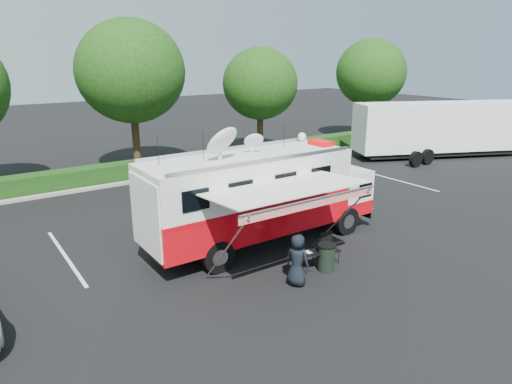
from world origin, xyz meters
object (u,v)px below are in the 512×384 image
Objects in this scene: command_truck at (262,195)px; folding_table at (310,254)px; trash_bin at (326,257)px; semi_trailer at (441,128)px.

folding_table is at bearing -89.49° from command_truck.
semi_trailer is (18.70, 8.59, 1.51)m from trash_bin.
trash_bin reaches higher than folding_table.
trash_bin is at bearing -81.34° from command_truck.
semi_trailer is at bearing 23.36° from folding_table.
semi_trailer is (19.14, 8.27, 1.38)m from folding_table.
folding_table is (0.02, -2.72, -1.32)m from command_truck.
semi_trailer is at bearing 16.15° from command_truck.
semi_trailer reaches higher than trash_bin.
command_truck is at bearing -163.85° from semi_trailer.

